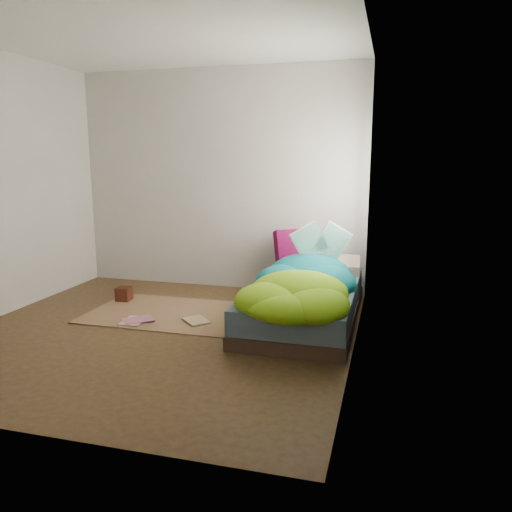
{
  "coord_description": "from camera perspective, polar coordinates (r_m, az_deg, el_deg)",
  "views": [
    {
      "loc": [
        2.0,
        -3.94,
        1.57
      ],
      "look_at": [
        0.72,
        0.75,
        0.61
      ],
      "focal_mm": 35.0,
      "sensor_mm": 36.0,
      "label": 1
    }
  ],
  "objects": [
    {
      "name": "floor_book_a",
      "position": [
        5.02,
        -14.88,
        -7.16
      ],
      "size": [
        0.22,
        0.29,
        0.02
      ],
      "primitive_type": "imported",
      "rotation": [
        0.0,
        0.0,
        0.07
      ],
      "color": "white",
      "rests_on": "rug"
    },
    {
      "name": "duvet",
      "position": [
        4.63,
        5.14,
        -2.07
      ],
      "size": [
        0.96,
        1.84,
        0.34
      ],
      "primitive_type": null,
      "color": "#075C77",
      "rests_on": "bed"
    },
    {
      "name": "pillow_floral",
      "position": [
        5.51,
        8.57,
        -1.09
      ],
      "size": [
        0.63,
        0.41,
        0.14
      ],
      "primitive_type": "cube",
      "rotation": [
        0.0,
        0.0,
        0.05
      ],
      "color": "beige",
      "rests_on": "bed"
    },
    {
      "name": "wooden_box",
      "position": [
        5.73,
        -14.87,
        -4.2
      ],
      "size": [
        0.16,
        0.16,
        0.15
      ],
      "primitive_type": "cube",
      "rotation": [
        0.0,
        0.0,
        0.09
      ],
      "color": "black",
      "rests_on": "rug"
    },
    {
      "name": "open_book",
      "position": [
        5.1,
        7.49,
        2.8
      ],
      "size": [
        0.51,
        0.27,
        0.31
      ],
      "primitive_type": null,
      "rotation": [
        0.0,
        0.0,
        0.35
      ],
      "color": "#3A8D2E",
      "rests_on": "duvet"
    },
    {
      "name": "floor_book_c",
      "position": [
        4.85,
        -7.9,
        -7.54
      ],
      "size": [
        0.33,
        0.33,
        0.02
      ],
      "primitive_type": "imported",
      "rotation": [
        0.0,
        0.0,
        0.79
      ],
      "color": "tan",
      "rests_on": "rug"
    },
    {
      "name": "bed",
      "position": [
        4.93,
        5.53,
        -5.37
      ],
      "size": [
        1.0,
        2.0,
        0.34
      ],
      "color": "#382B1F",
      "rests_on": "ground"
    },
    {
      "name": "room_walls",
      "position": [
        4.42,
        -11.72,
        11.69
      ],
      "size": [
        3.54,
        3.54,
        2.62
      ],
      "color": "beige",
      "rests_on": "ground"
    },
    {
      "name": "pillow_magenta",
      "position": [
        5.68,
        4.37,
        0.86
      ],
      "size": [
        0.43,
        0.34,
        0.43
      ],
      "primitive_type": "cube",
      "rotation": [
        0.0,
        0.0,
        0.56
      ],
      "color": "#4A0425",
      "rests_on": "bed"
    },
    {
      "name": "rug",
      "position": [
        5.22,
        -9.92,
        -6.42
      ],
      "size": [
        1.6,
        1.1,
        0.01
      ],
      "primitive_type": "cube",
      "color": "brown",
      "rests_on": "ground"
    },
    {
      "name": "ground",
      "position": [
        4.69,
        -11.11,
        -8.58
      ],
      "size": [
        3.5,
        3.5,
        0.0
      ],
      "primitive_type": "cube",
      "color": "#3D2517",
      "rests_on": "ground"
    },
    {
      "name": "floor_book_b",
      "position": [
        5.08,
        -13.66,
        -6.84
      ],
      "size": [
        0.35,
        0.35,
        0.03
      ],
      "primitive_type": "imported",
      "rotation": [
        0.0,
        0.0,
        -0.82
      ],
      "color": "#B1667F",
      "rests_on": "rug"
    }
  ]
}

